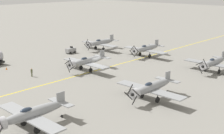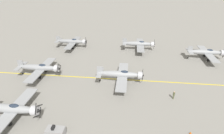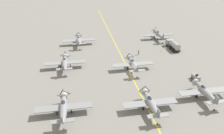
{
  "view_description": "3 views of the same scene",
  "coord_description": "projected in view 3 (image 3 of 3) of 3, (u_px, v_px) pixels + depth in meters",
  "views": [
    {
      "loc": [
        -45.19,
        44.05,
        17.62
      ],
      "look_at": [
        -7.06,
        3.55,
        2.58
      ],
      "focal_mm": 50.0,
      "sensor_mm": 36.0,
      "label": 1
    },
    {
      "loc": [
        33.51,
        3.98,
        20.48
      ],
      "look_at": [
        1.72,
        0.43,
        3.91
      ],
      "focal_mm": 28.0,
      "sensor_mm": 36.0,
      "label": 2
    },
    {
      "loc": [
        -14.42,
        -52.33,
        30.53
      ],
      "look_at": [
        -5.38,
        -0.14,
        2.81
      ],
      "focal_mm": 35.0,
      "sensor_mm": 36.0,
      "label": 3
    }
  ],
  "objects": [
    {
      "name": "ground_plane",
      "position": [
        131.0,
        74.0,
        62.02
      ],
      "size": [
        400.0,
        400.0,
        0.0
      ],
      "primitive_type": "plane",
      "color": "gray"
    },
    {
      "name": "airplane_far_left",
      "position": [
        79.0,
        40.0,
        80.78
      ],
      "size": [
        12.0,
        9.98,
        3.65
      ],
      "rotation": [
        0.0,
        0.0,
        0.03
      ],
      "color": "gray",
      "rests_on": "ground"
    },
    {
      "name": "taxiway_stripe",
      "position": [
        131.0,
        74.0,
        62.02
      ],
      "size": [
        0.3,
        160.0,
        0.01
      ],
      "primitive_type": "cube",
      "color": "yellow",
      "rests_on": "ground"
    },
    {
      "name": "airplane_near_center",
      "position": [
        151.0,
        103.0,
        46.85
      ],
      "size": [
        12.0,
        9.98,
        3.65
      ],
      "rotation": [
        0.0,
        0.0,
        0.19
      ],
      "color": "gray",
      "rests_on": "ground"
    },
    {
      "name": "airplane_near_right",
      "position": [
        205.0,
        91.0,
        50.77
      ],
      "size": [
        12.0,
        9.98,
        3.65
      ],
      "rotation": [
        0.0,
        0.0,
        0.11
      ],
      "color": "gray",
      "rests_on": "ground"
    },
    {
      "name": "airplane_mid_center",
      "position": [
        133.0,
        64.0,
        63.29
      ],
      "size": [
        12.0,
        9.98,
        3.65
      ],
      "rotation": [
        0.0,
        0.0,
        0.06
      ],
      "color": "gray",
      "rests_on": "ground"
    },
    {
      "name": "airplane_far_right",
      "position": [
        159.0,
        34.0,
        86.21
      ],
      "size": [
        12.0,
        9.98,
        3.65
      ],
      "rotation": [
        0.0,
        0.0,
        -0.24
      ],
      "color": "gray",
      "rests_on": "ground"
    },
    {
      "name": "tow_tractor",
      "position": [
        196.0,
        77.0,
        58.9
      ],
      "size": [
        1.57,
        2.6,
        1.79
      ],
      "color": "gray",
      "rests_on": "ground"
    },
    {
      "name": "traffic_cone",
      "position": [
        161.0,
        51.0,
        75.71
      ],
      "size": [
        0.36,
        0.36,
        0.55
      ],
      "primitive_type": "cone",
      "color": "orange",
      "rests_on": "ground"
    },
    {
      "name": "airplane_near_left",
      "position": [
        63.0,
        107.0,
        45.5
      ],
      "size": [
        12.0,
        9.98,
        3.65
      ],
      "rotation": [
        0.0,
        0.0,
        -0.28
      ],
      "color": "gray",
      "rests_on": "ground"
    },
    {
      "name": "airplane_mid_left",
      "position": [
        65.0,
        62.0,
        64.13
      ],
      "size": [
        12.0,
        9.98,
        3.65
      ],
      "rotation": [
        0.0,
        0.0,
        -0.26
      ],
      "color": "gray",
      "rests_on": "ground"
    },
    {
      "name": "ground_crew_walking",
      "position": [
        139.0,
        52.0,
        73.41
      ],
      "size": [
        0.37,
        0.37,
        1.68
      ],
      "color": "#515638",
      "rests_on": "ground"
    },
    {
      "name": "fuel_tanker",
      "position": [
        173.0,
        45.0,
        77.77
      ],
      "size": [
        2.67,
        8.0,
        2.98
      ],
      "color": "black",
      "rests_on": "ground"
    }
  ]
}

